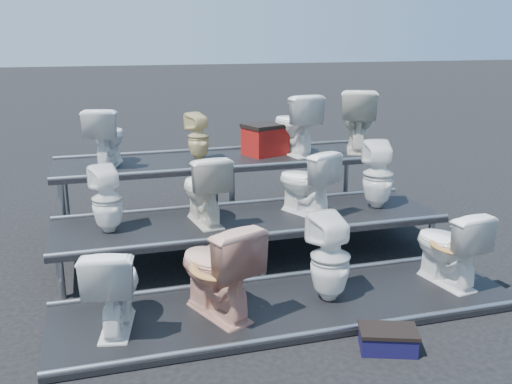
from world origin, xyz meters
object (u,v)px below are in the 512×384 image
object	(u,v)px
toilet_0	(114,286)
toilet_7	(378,175)
toilet_9	(198,137)
step_stool	(388,341)
toilet_4	(107,199)
toilet_8	(107,137)
red_crate	(265,141)
toilet_10	(294,124)
toilet_6	(305,182)
toilet_11	(358,120)
toilet_2	(330,258)
toilet_1	(217,268)
toilet_5	(204,189)
toilet_3	(448,246)

from	to	relation	value
toilet_0	toilet_7	world-z (taller)	toilet_7
toilet_9	step_stool	world-z (taller)	toilet_9
toilet_4	toilet_8	world-z (taller)	toilet_8
toilet_9	red_crate	distance (m)	0.91
red_crate	step_stool	xyz separation A→B (m)	(-0.07, -3.54, -0.96)
toilet_7	toilet_10	size ratio (longest dim) A/B	0.96
toilet_6	toilet_11	distance (m)	1.86
toilet_0	toilet_2	world-z (taller)	toilet_2
toilet_11	toilet_4	bearing A→B (deg)	45.02
toilet_10	toilet_1	bearing A→B (deg)	48.41
step_stool	toilet_5	bearing A→B (deg)	135.60
toilet_5	toilet_11	world-z (taller)	toilet_11
toilet_7	red_crate	xyz separation A→B (m)	(-0.94, 1.38, 0.19)
step_stool	toilet_8	bearing A→B (deg)	139.56
toilet_7	step_stool	world-z (taller)	toilet_7
toilet_6	step_stool	size ratio (longest dim) A/B	1.70
toilet_6	red_crate	xyz separation A→B (m)	(-0.04, 1.38, 0.21)
toilet_4	toilet_11	size ratio (longest dim) A/B	0.81
toilet_2	toilet_1	bearing A→B (deg)	-7.04
toilet_10	red_crate	size ratio (longest dim) A/B	1.60
toilet_0	toilet_9	xyz separation A→B (m)	(1.21, 2.60, 0.73)
toilet_3	toilet_6	world-z (taller)	toilet_6
toilet_0	toilet_1	xyz separation A→B (m)	(0.86, 0.00, 0.05)
toilet_4	toilet_6	xyz separation A→B (m)	(2.14, 0.00, 0.02)
toilet_3	toilet_9	size ratio (longest dim) A/B	1.27
toilet_0	toilet_6	xyz separation A→B (m)	(2.16, 1.30, 0.39)
toilet_2	toilet_10	distance (m)	2.78
toilet_1	toilet_7	bearing A→B (deg)	-171.54
toilet_5	step_stool	distance (m)	2.51
toilet_4	toilet_2	bearing A→B (deg)	130.37
toilet_10	step_stool	distance (m)	3.69
toilet_4	toilet_6	bearing A→B (deg)	164.95
toilet_1	toilet_2	size ratio (longest dim) A/B	1.06
toilet_4	toilet_10	bearing A→B (deg)	-167.34
toilet_3	toilet_2	bearing A→B (deg)	-8.91
red_crate	toilet_10	bearing A→B (deg)	-31.56
toilet_2	toilet_9	bearing A→B (deg)	-82.08
toilet_5	red_crate	world-z (taller)	red_crate
toilet_3	toilet_8	size ratio (longest dim) A/B	1.07
toilet_5	toilet_10	distance (m)	2.02
toilet_5	toilet_6	world-z (taller)	toilet_5
toilet_2	toilet_11	xyz separation A→B (m)	(1.50, 2.60, 0.82)
toilet_3	toilet_8	distance (m)	4.08
toilet_5	toilet_7	distance (m)	2.04
toilet_10	toilet_11	distance (m)	0.91
toilet_2	toilet_5	distance (m)	1.62
toilet_1	toilet_7	xyz separation A→B (m)	(2.20, 1.30, 0.36)
toilet_9	red_crate	size ratio (longest dim) A/B	1.19
toilet_6	toilet_10	bearing A→B (deg)	-128.98
toilet_7	step_stool	xyz separation A→B (m)	(-1.01, -2.16, -0.77)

